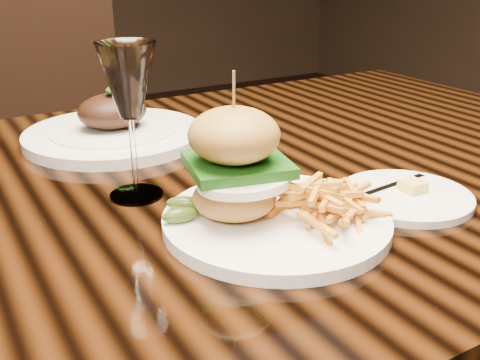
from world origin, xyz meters
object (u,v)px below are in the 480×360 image
dining_table (180,228)px  chair_far (53,146)px  burger_plate (268,191)px  wine_glass (128,86)px  far_dish (114,130)px

dining_table → chair_far: 0.90m
burger_plate → wine_glass: wine_glass is taller
far_dish → chair_far: size_ratio=0.31×
burger_plate → wine_glass: bearing=146.6°
wine_glass → far_dish: size_ratio=0.66×
chair_far → wine_glass: bearing=-93.3°
wine_glass → burger_plate: bearing=-58.3°
burger_plate → chair_far: bearing=115.7°
wine_glass → far_dish: 0.28m
chair_far → dining_table: bearing=-88.9°
burger_plate → far_dish: 0.40m
dining_table → burger_plate: size_ratio=6.10×
burger_plate → far_dish: size_ratio=0.88×
dining_table → wine_glass: wine_glass is taller
dining_table → burger_plate: bearing=-81.3°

